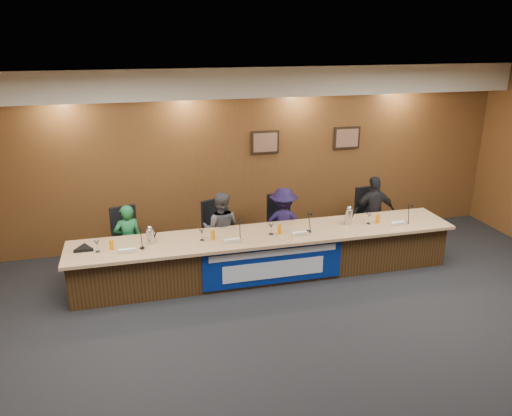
# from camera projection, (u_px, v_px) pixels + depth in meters

# --- Properties ---
(floor) EXTENTS (10.00, 10.00, 0.00)m
(floor) POSITION_uv_depth(u_px,v_px,m) (320.00, 365.00, 5.93)
(floor) COLOR black
(floor) RESTS_ON ground
(ceiling) EXTENTS (10.00, 8.00, 0.04)m
(ceiling) POSITION_uv_depth(u_px,v_px,m) (334.00, 90.00, 4.87)
(ceiling) COLOR silver
(ceiling) RESTS_ON wall_back
(wall_back) EXTENTS (10.00, 0.04, 3.20)m
(wall_back) POSITION_uv_depth(u_px,v_px,m) (243.00, 157.00, 9.05)
(wall_back) COLOR brown
(wall_back) RESTS_ON floor
(soffit) EXTENTS (10.00, 0.50, 0.50)m
(soffit) POSITION_uv_depth(u_px,v_px,m) (246.00, 82.00, 8.37)
(soffit) COLOR beige
(soffit) RESTS_ON wall_back
(dais_body) EXTENTS (6.00, 0.80, 0.70)m
(dais_body) POSITION_uv_depth(u_px,v_px,m) (266.00, 255.00, 8.01)
(dais_body) COLOR #3E2712
(dais_body) RESTS_ON floor
(dais_top) EXTENTS (6.10, 0.95, 0.05)m
(dais_top) POSITION_uv_depth(u_px,v_px,m) (267.00, 235.00, 7.84)
(dais_top) COLOR tan
(dais_top) RESTS_ON dais_body
(banner) EXTENTS (2.20, 0.02, 0.65)m
(banner) POSITION_uv_depth(u_px,v_px,m) (274.00, 265.00, 7.62)
(banner) COLOR navy
(banner) RESTS_ON dais_body
(banner_text_upper) EXTENTS (2.00, 0.01, 0.10)m
(banner_text_upper) POSITION_uv_depth(u_px,v_px,m) (274.00, 253.00, 7.54)
(banner_text_upper) COLOR silver
(banner_text_upper) RESTS_ON banner
(banner_text_lower) EXTENTS (1.60, 0.01, 0.28)m
(banner_text_lower) POSITION_uv_depth(u_px,v_px,m) (274.00, 270.00, 7.63)
(banner_text_lower) COLOR silver
(banner_text_lower) RESTS_ON banner
(wall_photo_left) EXTENTS (0.52, 0.04, 0.42)m
(wall_photo_left) POSITION_uv_depth(u_px,v_px,m) (265.00, 142.00, 9.03)
(wall_photo_left) COLOR black
(wall_photo_left) RESTS_ON wall_back
(wall_photo_right) EXTENTS (0.52, 0.04, 0.42)m
(wall_photo_right) POSITION_uv_depth(u_px,v_px,m) (347.00, 138.00, 9.41)
(wall_photo_right) COLOR black
(wall_photo_right) RESTS_ON wall_back
(panelist_a) EXTENTS (0.47, 0.35, 1.19)m
(panelist_a) POSITION_uv_depth(u_px,v_px,m) (128.00, 240.00, 7.96)
(panelist_a) COLOR #186030
(panelist_a) RESTS_ON floor
(panelist_b) EXTENTS (0.74, 0.66, 1.28)m
(panelist_b) POSITION_uv_depth(u_px,v_px,m) (221.00, 229.00, 8.29)
(panelist_b) COLOR #46464A
(panelist_b) RESTS_ON floor
(panelist_c) EXTENTS (0.90, 0.63, 1.27)m
(panelist_c) POSITION_uv_depth(u_px,v_px,m) (283.00, 224.00, 8.55)
(panelist_c) COLOR #160F32
(panelist_c) RESTS_ON floor
(panelist_d) EXTENTS (0.81, 0.39, 1.35)m
(panelist_d) POSITION_uv_depth(u_px,v_px,m) (374.00, 213.00, 8.93)
(panelist_d) COLOR black
(panelist_d) RESTS_ON floor
(office_chair_a) EXTENTS (0.59, 0.59, 0.08)m
(office_chair_a) POSITION_uv_depth(u_px,v_px,m) (129.00, 245.00, 8.09)
(office_chair_a) COLOR black
(office_chair_a) RESTS_ON floor
(office_chair_b) EXTENTS (0.63, 0.63, 0.08)m
(office_chair_b) POSITION_uv_depth(u_px,v_px,m) (220.00, 236.00, 8.44)
(office_chair_b) COLOR black
(office_chair_b) RESTS_ON floor
(office_chair_c) EXTENTS (0.50, 0.50, 0.08)m
(office_chair_c) POSITION_uv_depth(u_px,v_px,m) (281.00, 230.00, 8.69)
(office_chair_c) COLOR black
(office_chair_c) RESTS_ON floor
(office_chair_d) EXTENTS (0.51, 0.51, 0.08)m
(office_chair_d) POSITION_uv_depth(u_px,v_px,m) (370.00, 221.00, 9.09)
(office_chair_d) COLOR black
(office_chair_d) RESTS_ON floor
(nameplate_a) EXTENTS (0.24, 0.08, 0.10)m
(nameplate_a) POSITION_uv_depth(u_px,v_px,m) (127.00, 251.00, 7.10)
(nameplate_a) COLOR white
(nameplate_a) RESTS_ON dais_top
(microphone_a) EXTENTS (0.07, 0.07, 0.02)m
(microphone_a) POSITION_uv_depth(u_px,v_px,m) (142.00, 248.00, 7.28)
(microphone_a) COLOR black
(microphone_a) RESTS_ON dais_top
(juice_glass_a) EXTENTS (0.06, 0.06, 0.15)m
(juice_glass_a) POSITION_uv_depth(u_px,v_px,m) (112.00, 245.00, 7.22)
(juice_glass_a) COLOR orange
(juice_glass_a) RESTS_ON dais_top
(water_glass_a) EXTENTS (0.08, 0.08, 0.18)m
(water_glass_a) POSITION_uv_depth(u_px,v_px,m) (97.00, 246.00, 7.14)
(water_glass_a) COLOR silver
(water_glass_a) RESTS_ON dais_top
(nameplate_b) EXTENTS (0.24, 0.08, 0.10)m
(nameplate_b) POSITION_uv_depth(u_px,v_px,m) (234.00, 241.00, 7.44)
(nameplate_b) COLOR white
(nameplate_b) RESTS_ON dais_top
(microphone_b) EXTENTS (0.07, 0.07, 0.02)m
(microphone_b) POSITION_uv_depth(u_px,v_px,m) (239.00, 239.00, 7.59)
(microphone_b) COLOR black
(microphone_b) RESTS_ON dais_top
(juice_glass_b) EXTENTS (0.06, 0.06, 0.15)m
(juice_glass_b) POSITION_uv_depth(u_px,v_px,m) (213.00, 235.00, 7.57)
(juice_glass_b) COLOR orange
(juice_glass_b) RESTS_ON dais_top
(water_glass_b) EXTENTS (0.08, 0.08, 0.18)m
(water_glass_b) POSITION_uv_depth(u_px,v_px,m) (202.00, 235.00, 7.54)
(water_glass_b) COLOR silver
(water_glass_b) RESTS_ON dais_top
(nameplate_c) EXTENTS (0.24, 0.08, 0.10)m
(nameplate_c) POSITION_uv_depth(u_px,v_px,m) (301.00, 234.00, 7.71)
(nameplate_c) COLOR white
(nameplate_c) RESTS_ON dais_top
(microphone_c) EXTENTS (0.07, 0.07, 0.02)m
(microphone_c) POSITION_uv_depth(u_px,v_px,m) (308.00, 231.00, 7.90)
(microphone_c) COLOR black
(microphone_c) RESTS_ON dais_top
(juice_glass_c) EXTENTS (0.06, 0.06, 0.15)m
(juice_glass_c) POSITION_uv_depth(u_px,v_px,m) (280.00, 230.00, 7.78)
(juice_glass_c) COLOR orange
(juice_glass_c) RESTS_ON dais_top
(water_glass_c) EXTENTS (0.08, 0.08, 0.18)m
(water_glass_c) POSITION_uv_depth(u_px,v_px,m) (271.00, 229.00, 7.77)
(water_glass_c) COLOR silver
(water_glass_c) RESTS_ON dais_top
(nameplate_d) EXTENTS (0.24, 0.08, 0.10)m
(nameplate_d) POSITION_uv_depth(u_px,v_px,m) (401.00, 223.00, 8.12)
(nameplate_d) COLOR white
(nameplate_d) RESTS_ON dais_top
(microphone_d) EXTENTS (0.07, 0.07, 0.02)m
(microphone_d) POSITION_uv_depth(u_px,v_px,m) (406.00, 222.00, 8.27)
(microphone_d) COLOR black
(microphone_d) RESTS_ON dais_top
(juice_glass_d) EXTENTS (0.06, 0.06, 0.15)m
(juice_glass_d) POSITION_uv_depth(u_px,v_px,m) (378.00, 219.00, 8.22)
(juice_glass_d) COLOR orange
(juice_glass_d) RESTS_ON dais_top
(water_glass_d) EXTENTS (0.08, 0.08, 0.18)m
(water_glass_d) POSITION_uv_depth(u_px,v_px,m) (369.00, 219.00, 8.19)
(water_glass_d) COLOR silver
(water_glass_d) RESTS_ON dais_top
(carafe_left) EXTENTS (0.12, 0.12, 0.22)m
(carafe_left) POSITION_uv_depth(u_px,v_px,m) (150.00, 237.00, 7.42)
(carafe_left) COLOR silver
(carafe_left) RESTS_ON dais_top
(carafe_right) EXTENTS (0.12, 0.12, 0.26)m
(carafe_right) POSITION_uv_depth(u_px,v_px,m) (349.00, 217.00, 8.15)
(carafe_right) COLOR silver
(carafe_right) RESTS_ON dais_top
(speakerphone) EXTENTS (0.32, 0.32, 0.05)m
(speakerphone) POSITION_uv_depth(u_px,v_px,m) (84.00, 249.00, 7.22)
(speakerphone) COLOR black
(speakerphone) RESTS_ON dais_top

